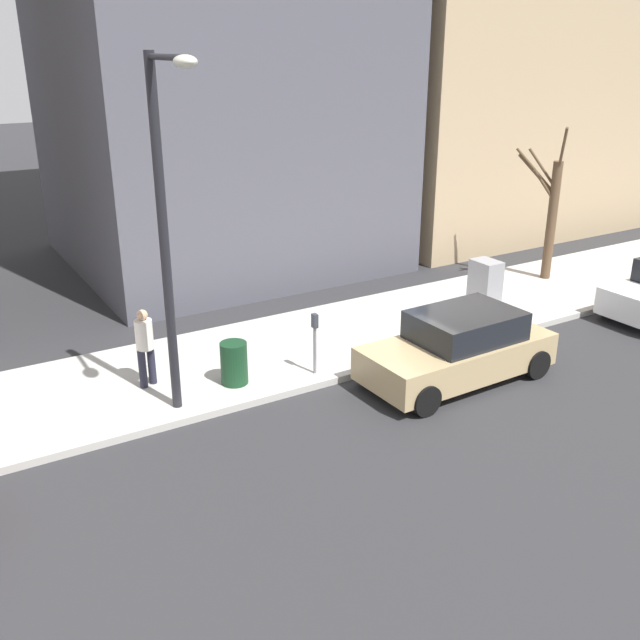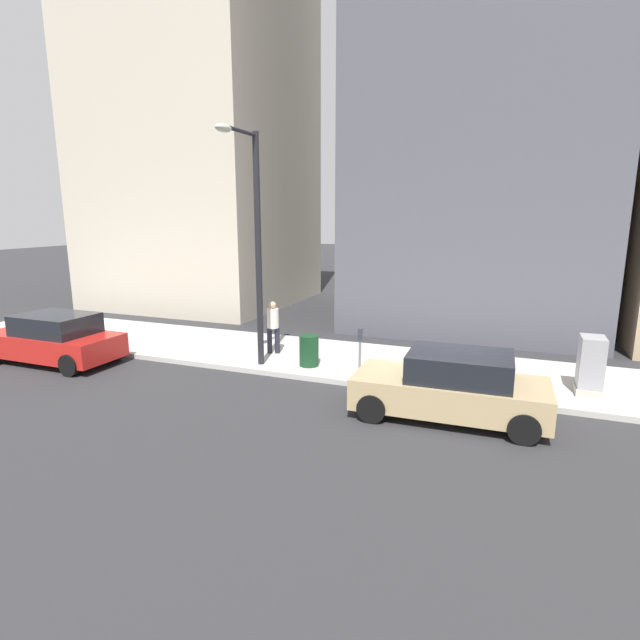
# 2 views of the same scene
# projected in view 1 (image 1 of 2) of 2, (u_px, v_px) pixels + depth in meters

# --- Properties ---
(ground_plane) EXTENTS (120.00, 120.00, 0.00)m
(ground_plane) POSITION_uv_depth(u_px,v_px,m) (411.00, 364.00, 16.06)
(ground_plane) COLOR #2B2B2D
(sidewalk) EXTENTS (4.00, 36.00, 0.15)m
(sidewalk) POSITION_uv_depth(u_px,v_px,m) (361.00, 332.00, 17.63)
(sidewalk) COLOR #B2AFA8
(sidewalk) RESTS_ON ground
(parked_car_tan) EXTENTS (2.01, 4.24, 1.52)m
(parked_car_tan) POSITION_uv_depth(u_px,v_px,m) (459.00, 348.00, 15.06)
(parked_car_tan) COLOR tan
(parked_car_tan) RESTS_ON ground
(parking_meter) EXTENTS (0.14, 0.10, 1.35)m
(parking_meter) POSITION_uv_depth(u_px,v_px,m) (315.00, 337.00, 14.98)
(parking_meter) COLOR slate
(parking_meter) RESTS_ON sidewalk
(utility_box) EXTENTS (0.83, 0.61, 1.43)m
(utility_box) POSITION_uv_depth(u_px,v_px,m) (485.00, 288.00, 18.40)
(utility_box) COLOR #A8A399
(utility_box) RESTS_ON sidewalk
(streetlamp) EXTENTS (1.97, 0.32, 6.50)m
(streetlamp) POSITION_uv_depth(u_px,v_px,m) (167.00, 213.00, 12.27)
(streetlamp) COLOR black
(streetlamp) RESTS_ON sidewalk
(bare_tree) EXTENTS (1.80, 0.81, 4.53)m
(bare_tree) POSITION_uv_depth(u_px,v_px,m) (550.00, 214.00, 20.80)
(bare_tree) COLOR brown
(bare_tree) RESTS_ON sidewalk
(trash_bin) EXTENTS (0.56, 0.56, 0.90)m
(trash_bin) POSITION_uv_depth(u_px,v_px,m) (234.00, 363.00, 14.67)
(trash_bin) COLOR #14381E
(trash_bin) RESTS_ON sidewalk
(pedestrian_near_meter) EXTENTS (0.36, 0.38, 1.66)m
(pedestrian_near_meter) POSITION_uv_depth(u_px,v_px,m) (145.00, 343.00, 14.40)
(pedestrian_near_meter) COLOR #1E1E2D
(pedestrian_near_meter) RESTS_ON sidewalk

